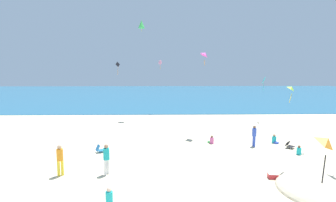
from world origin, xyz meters
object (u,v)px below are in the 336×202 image
Objects in this scene: kite_magenta at (205,54)px; person_6 at (299,151)px; kite_green at (141,24)px; kite_black at (118,65)px; person_3 at (106,157)px; kite_lime at (292,88)px; cooler_box at (273,176)px; person_5 at (254,134)px; kite_teal at (264,80)px; beach_chair_far_left at (100,149)px; person_4 at (109,202)px; beach_chair_far_right at (289,145)px; person_1 at (274,140)px; kite_orange at (328,142)px; person_0 at (60,158)px; person_2 at (212,140)px; kite_pink at (160,63)px.

person_6 is at bearing -45.92° from kite_magenta.
kite_black is at bearing 149.72° from kite_green.
person_3 is 11.20m from kite_lime.
cooler_box is 0.33× the size of person_5.
kite_teal is 1.61× the size of kite_lime.
person_4 is at bearing -104.91° from beach_chair_far_left.
kite_teal is (2.02, 10.69, 4.38)m from beach_chair_far_right.
person_1 is 2.92m from person_6.
person_4 is at bearing 148.87° from kite_orange.
kite_green is at bearing 125.52° from kite_magenta.
beach_chair_far_right is 11.72m from kite_teal.
person_0 is 1.41× the size of kite_magenta.
kite_lime is at bearing -32.61° from person_1.
beach_chair_far_right is at bearing -44.66° from kite_black.
beach_chair_far_left is 1.03× the size of beach_chair_far_right.
kite_pink is (-4.14, 15.41, 6.51)m from person_2.
person_4 is (1.07, -4.64, -0.20)m from person_3.
kite_black reaches higher than person_6.
kite_orange reaches higher than person_2.
person_0 is 1.43× the size of kite_orange.
person_3 is 2.68× the size of person_6.
person_2 is 0.49× the size of kite_green.
person_5 reaches higher than cooler_box.
kite_magenta is (-5.16, 2.97, 6.90)m from person_1.
kite_pink reaches higher than cooler_box.
kite_green is at bearing -30.28° from kite_black.
beach_chair_far_left is 0.46× the size of person_0.
person_5 is 3.24m from person_6.
beach_chair_far_right is 1.46× the size of cooler_box.
person_5 reaches higher than person_4.
person_0 is 13.60m from kite_lime.
kite_green is (2.01, 13.77, 10.90)m from beach_chair_far_left.
person_6 is 0.53× the size of kite_orange.
kite_magenta is at bearing -140.58° from kite_teal.
person_5 is 1.60× the size of kite_lime.
beach_chair_far_left is 11.38m from cooler_box.
person_6 is 0.52× the size of kite_magenta.
kite_black is (-15.06, 16.40, 6.18)m from person_6.
person_2 is 12.78m from kite_teal.
person_3 reaches higher than beach_chair_far_left.
cooler_box is (-3.53, -5.43, -0.09)m from beach_chair_far_right.
person_0 reaches higher than person_1.
kite_magenta is at bearing -167.05° from beach_chair_far_right.
beach_chair_far_left is at bearing 178.01° from person_5.
kite_black is at bearing -174.27° from beach_chair_far_right.
kite_black is (-15.09, 14.91, 6.18)m from beach_chair_far_right.
kite_teal is (15.91, 11.42, 4.36)m from beach_chair_far_left.
kite_lime is at bearing -145.52° from person_6.
kite_green reaches higher than kite_orange.
kite_pink is at bearing -166.17° from person_1.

